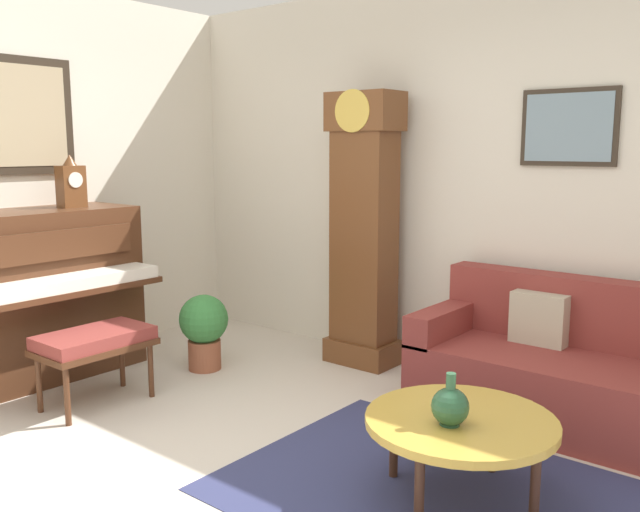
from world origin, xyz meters
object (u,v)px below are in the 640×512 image
couch (580,374)px  mantel_clock (71,184)px  piano (34,295)px  potted_plant (204,327)px  green_jug (450,406)px  grandfather_clock (364,237)px  piano_bench (95,343)px  coffee_table (461,424)px

couch → mantel_clock: bearing=-158.9°
piano → potted_plant: size_ratio=2.57×
piano → mantel_clock: 0.83m
green_jug → piano: bearing=-175.4°
piano → mantel_clock: bearing=89.6°
grandfather_clock → piano: bearing=-132.5°
mantel_clock → potted_plant: (0.78, 0.54, -1.05)m
green_jug → potted_plant: bearing=165.2°
piano → piano_bench: bearing=-1.9°
piano_bench → coffee_table: bearing=9.2°
piano_bench → grandfather_clock: 2.03m
green_jug → grandfather_clock: bearing=135.8°
grandfather_clock → potted_plant: 1.35m
coffee_table → grandfather_clock: bearing=138.0°
mantel_clock → grandfather_clock: bearing=41.4°
couch → potted_plant: (-2.49, -0.72, 0.01)m
grandfather_clock → mantel_clock: size_ratio=5.34×
grandfather_clock → mantel_clock: (-1.59, -1.40, 0.40)m
piano_bench → couch: (2.50, 1.62, -0.09)m
grandfather_clock → couch: 1.80m
grandfather_clock → coffee_table: 2.15m
mantel_clock → green_jug: (3.13, -0.08, -0.87)m
mantel_clock → piano: bearing=-90.4°
piano_bench → mantel_clock: bearing=154.9°
coffee_table → potted_plant: bearing=167.7°
grandfather_clock → coffee_table: size_ratio=2.31×
grandfather_clock → piano_bench: bearing=-115.0°
coffee_table → green_jug: size_ratio=3.67×
couch → potted_plant: size_ratio=3.39×
coffee_table → couch: bearing=83.6°
piano_bench → mantel_clock: mantel_clock is taller
grandfather_clock → mantel_clock: 2.16m
piano → mantel_clock: size_ratio=3.79×
grandfather_clock → couch: size_ratio=1.07×
piano → potted_plant: piano is taller
coffee_table → mantel_clock: mantel_clock is taller
grandfather_clock → potted_plant: grandfather_clock is taller
couch → piano: bearing=-154.0°
coffee_table → green_jug: green_jug is taller
piano → grandfather_clock: grandfather_clock is taller
couch → green_jug: couch is taller
mantel_clock → potted_plant: mantel_clock is taller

